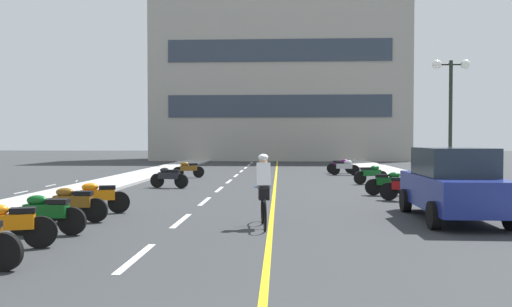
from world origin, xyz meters
The scene contains 30 objects.
ground_plane centered at (0.00, 21.00, 0.00)m, with size 140.00×140.00×0.00m, color #2D3033.
curb_left centered at (-7.20, 24.00, 0.06)m, with size 2.40×72.00×0.12m, color #A8A8A3.
curb_right centered at (7.20, 24.00, 0.06)m, with size 2.40×72.00×0.12m, color #A8A8A3.
lane_dash_1 centered at (-2.00, 6.00, 0.00)m, with size 0.14×2.20×0.01m, color silver.
lane_dash_2 centered at (-2.00, 10.00, 0.00)m, with size 0.14×2.20×0.01m, color silver.
lane_dash_3 centered at (-2.00, 14.00, 0.00)m, with size 0.14×2.20×0.01m, color silver.
lane_dash_4 centered at (-2.00, 18.00, 0.00)m, with size 0.14×2.20×0.01m, color silver.
lane_dash_5 centered at (-2.00, 22.00, 0.00)m, with size 0.14×2.20×0.01m, color silver.
lane_dash_6 centered at (-2.00, 26.00, 0.00)m, with size 0.14×2.20×0.01m, color silver.
lane_dash_7 centered at (-2.00, 30.00, 0.00)m, with size 0.14×2.20×0.01m, color silver.
lane_dash_8 centered at (-2.00, 34.00, 0.00)m, with size 0.14×2.20×0.01m, color silver.
lane_dash_9 centered at (-2.00, 38.00, 0.00)m, with size 0.14×2.20×0.01m, color silver.
lane_dash_10 centered at (-2.00, 42.00, 0.00)m, with size 0.14×2.20×0.01m, color silver.
lane_dash_11 centered at (-2.00, 46.00, 0.00)m, with size 0.14×2.20×0.01m, color silver.
centre_line_yellow centered at (0.25, 24.00, 0.00)m, with size 0.12×66.00×0.01m, color gold.
office_building centered at (0.40, 49.19, 8.62)m, with size 24.80×8.51×17.24m.
street_lamp_mid centered at (7.17, 17.79, 3.82)m, with size 1.46×0.36×5.04m.
parked_car_near centered at (4.81, 10.41, 0.92)m, with size 1.98×4.23×1.82m.
motorcycle_2 centered at (-4.53, 6.50, 0.47)m, with size 1.64×0.78×0.92m.
motorcycle_3 centered at (-4.49, 7.95, 0.47)m, with size 1.70×0.60×0.92m.
motorcycle_4 centered at (-4.60, 9.61, 0.47)m, with size 1.70×0.60×0.92m.
motorcycle_5 centered at (-4.50, 11.03, 0.47)m, with size 1.65×0.78×0.92m.
motorcycle_6 centered at (4.63, 14.36, 0.47)m, with size 1.65×0.75×0.92m.
motorcycle_7 centered at (4.42, 16.05, 0.47)m, with size 1.70×0.60×0.92m.
motorcycle_8 centered at (-4.18, 18.52, 0.47)m, with size 1.68×0.65×0.92m.
motorcycle_9 centered at (4.62, 20.77, 0.47)m, with size 1.63×0.81×0.92m.
motorcycle_10 centered at (-4.40, 24.18, 0.47)m, with size 1.64×0.80×0.92m.
motorcycle_11 centered at (4.16, 26.58, 0.47)m, with size 1.69×0.62×0.92m.
motorcycle_12 centered at (4.15, 28.05, 0.47)m, with size 1.70×0.60×0.92m.
cyclist_rider centered at (0.08, 9.20, 0.89)m, with size 0.42×1.77×1.71m.
Camera 1 is at (0.46, -2.55, 2.02)m, focal length 35.70 mm.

